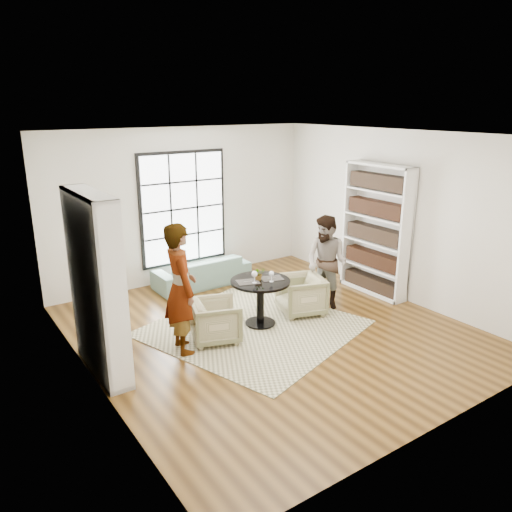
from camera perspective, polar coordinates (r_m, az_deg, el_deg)
ground at (r=7.93m, az=1.84°, el=-8.50°), size 6.00×6.00×0.00m
room_shell at (r=7.90m, az=-0.39°, el=1.17°), size 6.00×6.01×6.00m
rug at (r=7.99m, az=-0.26°, el=-8.21°), size 3.57×3.57×0.01m
pedestal_table at (r=7.91m, az=0.50°, el=-4.21°), size 0.95×0.95×0.76m
sofa at (r=9.80m, az=-6.19°, el=-1.76°), size 1.88×0.76×0.55m
armchair_left at (r=7.51m, az=-4.61°, el=-7.38°), size 0.88×0.87×0.64m
armchair_right at (r=8.45m, az=5.15°, el=-4.46°), size 0.91×0.89×0.66m
person_left at (r=7.04m, az=-8.62°, el=-3.73°), size 0.55×0.75×1.89m
person_right at (r=8.63m, az=8.06°, el=-0.71°), size 0.80×0.92×1.62m
placemat_left at (r=7.76m, az=-0.92°, el=-2.98°), size 0.40×0.35×0.01m
placemat_right at (r=7.92m, az=1.81°, el=-2.57°), size 0.40×0.35×0.01m
cutlery_left at (r=7.76m, az=-0.92°, el=-2.93°), size 0.20×0.25×0.01m
cutlery_right at (r=7.92m, az=1.81°, el=-2.52°), size 0.20×0.25×0.01m
wine_glass_left at (r=7.68m, az=-0.17°, el=-2.11°), size 0.09×0.09×0.20m
wine_glass_right at (r=7.74m, az=1.79°, el=-2.07°), size 0.08×0.08×0.18m
flower_centerpiece at (r=7.83m, az=0.32°, el=-2.01°), size 0.22×0.20×0.21m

